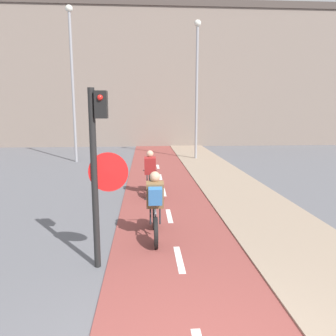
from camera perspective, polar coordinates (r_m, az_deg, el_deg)
The scene contains 6 objects.
building_row_background at distance 27.44m, azimuth -2.83°, elevation 15.36°, with size 60.00×5.20×10.52m.
traffic_light_pole at distance 5.56m, azimuth -11.96°, elevation 1.46°, with size 0.67×0.25×3.07m.
street_lamp_far at distance 18.07m, azimuth -16.36°, elevation 15.98°, with size 0.36×0.36×7.84m.
street_lamp_sidewalk at distance 18.41m, azimuth 5.05°, elevation 15.49°, with size 0.36×0.36×7.40m.
cyclist_near at distance 6.95m, azimuth -2.27°, elevation -6.79°, with size 0.46×1.71×1.46m.
cyclist_far at distance 10.54m, azimuth -3.13°, elevation -1.21°, with size 0.46×1.68×1.46m.
Camera 1 is at (-0.59, -2.59, 2.71)m, focal length 35.00 mm.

